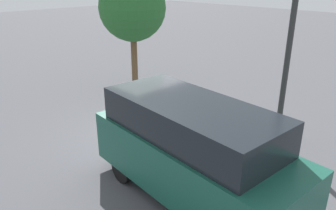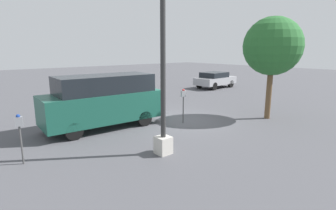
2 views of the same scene
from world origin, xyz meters
name	(u,v)px [view 2 (image 2 of 2)]	position (x,y,z in m)	size (l,w,h in m)	color
ground_plane	(178,121)	(0.00, 0.00, 0.00)	(80.00, 80.00, 0.00)	#4C4C51
parking_meter_near	(183,98)	(0.07, 0.38, 1.12)	(0.22, 0.15, 1.52)	#4C4C4C
parking_meter_far	(19,128)	(6.48, 0.53, 1.07)	(0.22, 0.15, 1.45)	#4C4C4C
lamp_post	(163,93)	(2.97, 2.52, 1.93)	(0.44, 0.44, 6.02)	beige
parked_van	(103,100)	(3.04, -1.25, 1.16)	(4.88, 2.10, 2.18)	#195142
car_distant	(215,79)	(-9.50, -5.75, 0.72)	(3.91, 1.93, 1.33)	#9E9EA3
street_tree	(273,47)	(-3.49, 2.38, 3.31)	(2.60, 2.60, 4.63)	brown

